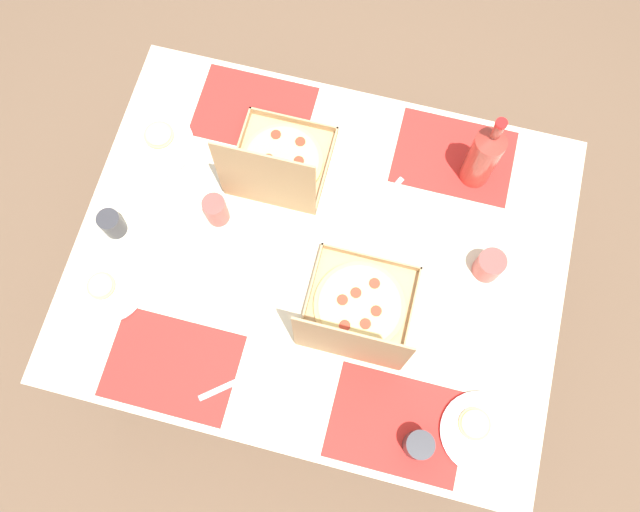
{
  "coord_description": "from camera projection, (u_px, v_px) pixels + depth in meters",
  "views": [
    {
      "loc": [
        -0.14,
        0.54,
        2.58
      ],
      "look_at": [
        0.0,
        0.0,
        0.78
      ],
      "focal_mm": 36.26,
      "sensor_mm": 36.0,
      "label": 1
    }
  ],
  "objects": [
    {
      "name": "dining_table",
      "position": [
        320.0,
        266.0,
        1.99
      ],
      "size": [
        1.42,
        1.12,
        0.78
      ],
      "color": "#3F3328",
      "rests_on": "ground_plane"
    },
    {
      "name": "plate_near_right",
      "position": [
        157.0,
        144.0,
        1.98
      ],
      "size": [
        0.23,
        0.23,
        0.03
      ],
      "color": "white",
      "rests_on": "dining_table"
    },
    {
      "name": "plate_far_left",
      "position": [
        110.0,
        288.0,
        1.85
      ],
      "size": [
        0.2,
        0.2,
        0.03
      ],
      "color": "white",
      "rests_on": "dining_table"
    },
    {
      "name": "placemat_near_left",
      "position": [
        454.0,
        157.0,
        1.98
      ],
      "size": [
        0.36,
        0.26,
        0.0
      ],
      "primitive_type": "cube",
      "color": "red",
      "rests_on": "dining_table"
    },
    {
      "name": "plate_near_left",
      "position": [
        479.0,
        431.0,
        1.73
      ],
      "size": [
        0.22,
        0.22,
        0.03
      ],
      "color": "white",
      "rests_on": "dining_table"
    },
    {
      "name": "fork_by_far_right",
      "position": [
        243.0,
        274.0,
        1.87
      ],
      "size": [
        0.19,
        0.03,
        0.0
      ],
      "primitive_type": "cube",
      "rotation": [
        0.0,
        0.0,
        3.19
      ],
      "color": "#B7B7BC",
      "rests_on": "dining_table"
    },
    {
      "name": "fork_by_near_left",
      "position": [
        231.0,
        384.0,
        1.78
      ],
      "size": [
        0.16,
        0.13,
        0.0
      ],
      "primitive_type": "cube",
      "rotation": [
        0.0,
        0.0,
        0.68
      ],
      "color": "#B7B7BC",
      "rests_on": "dining_table"
    },
    {
      "name": "cup_clear_left",
      "position": [
        112.0,
        224.0,
        1.87
      ],
      "size": [
        0.07,
        0.07,
        0.09
      ],
      "primitive_type": "cylinder",
      "color": "#333338",
      "rests_on": "dining_table"
    },
    {
      "name": "soda_bottle",
      "position": [
        484.0,
        155.0,
        1.84
      ],
      "size": [
        0.09,
        0.09,
        0.32
      ],
      "color": "#B2382D",
      "rests_on": "dining_table"
    },
    {
      "name": "cup_spare",
      "position": [
        418.0,
        445.0,
        1.69
      ],
      "size": [
        0.08,
        0.08,
        0.09
      ],
      "primitive_type": "cylinder",
      "color": "#333338",
      "rests_on": "dining_table"
    },
    {
      "name": "ground_plane",
      "position": [
        320.0,
        312.0,
        2.63
      ],
      "size": [
        6.0,
        6.0,
        0.0
      ],
      "primitive_type": "plane",
      "color": "brown"
    },
    {
      "name": "fork_by_near_right",
      "position": [
        383.0,
        201.0,
        1.94
      ],
      "size": [
        0.1,
        0.18,
        0.0
      ],
      "primitive_type": "cube",
      "rotation": [
        0.0,
        0.0,
        1.12
      ],
      "color": "#B7B7BC",
      "rests_on": "dining_table"
    },
    {
      "name": "placemat_far_right",
      "position": [
        172.0,
        366.0,
        1.79
      ],
      "size": [
        0.36,
        0.26,
        0.0
      ],
      "primitive_type": "cube",
      "color": "red",
      "rests_on": "dining_table"
    },
    {
      "name": "pizza_box_corner_left",
      "position": [
        358.0,
        314.0,
        1.78
      ],
      "size": [
        0.3,
        0.3,
        0.33
      ],
      "color": "tan",
      "rests_on": "dining_table"
    },
    {
      "name": "cup_dark",
      "position": [
        489.0,
        265.0,
        1.83
      ],
      "size": [
        0.08,
        0.08,
        0.09
      ],
      "primitive_type": "cylinder",
      "color": "#BF4742",
      "rests_on": "dining_table"
    },
    {
      "name": "placemat_near_right",
      "position": [
        254.0,
        111.0,
        2.03
      ],
      "size": [
        0.36,
        0.26,
        0.0
      ],
      "primitive_type": "cube",
      "color": "red",
      "rests_on": "dining_table"
    },
    {
      "name": "placemat_far_left",
      "position": [
        397.0,
        424.0,
        1.75
      ],
      "size": [
        0.36,
        0.26,
        0.0
      ],
      "primitive_type": "cube",
      "color": "red",
      "rests_on": "dining_table"
    },
    {
      "name": "pizza_box_center",
      "position": [
        279.0,
        165.0,
        1.92
      ],
      "size": [
        0.28,
        0.29,
        0.32
      ],
      "color": "tan",
      "rests_on": "dining_table"
    },
    {
      "name": "cup_clear_right",
      "position": [
        216.0,
        210.0,
        1.87
      ],
      "size": [
        0.07,
        0.07,
        0.11
      ],
      "primitive_type": "cylinder",
      "color": "#BF4742",
      "rests_on": "dining_table"
    }
  ]
}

